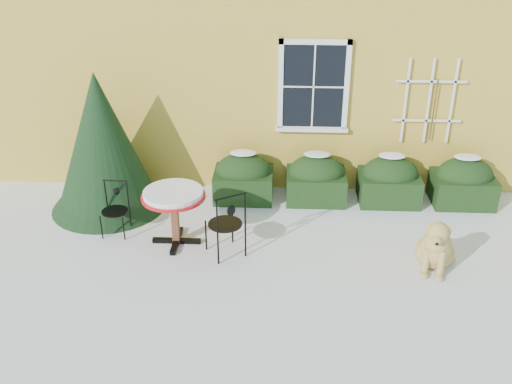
# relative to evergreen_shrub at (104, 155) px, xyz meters

# --- Properties ---
(ground) EXTENTS (80.00, 80.00, 0.00)m
(ground) POSITION_rel_evergreen_shrub_xyz_m (2.65, -2.11, -0.97)
(ground) COLOR white
(ground) RESTS_ON ground
(hedge_row) EXTENTS (4.95, 0.80, 0.91)m
(hedge_row) POSITION_rel_evergreen_shrub_xyz_m (4.30, 0.44, -0.57)
(hedge_row) COLOR black
(hedge_row) RESTS_ON ground
(evergreen_shrub) EXTENTS (2.00, 2.00, 2.42)m
(evergreen_shrub) POSITION_rel_evergreen_shrub_xyz_m (0.00, 0.00, 0.00)
(evergreen_shrub) COLOR black
(evergreen_shrub) RESTS_ON ground
(bistro_table) EXTENTS (0.99, 0.99, 0.91)m
(bistro_table) POSITION_rel_evergreen_shrub_xyz_m (1.39, -1.16, -0.21)
(bistro_table) COLOR black
(bistro_table) RESTS_ON ground
(patio_chair_near) EXTENTS (0.66, 0.65, 1.09)m
(patio_chair_near) POSITION_rel_evergreen_shrub_xyz_m (2.22, -1.46, -0.43)
(patio_chair_near) COLOR black
(patio_chair_near) RESTS_ON ground
(patio_chair_far) EXTENTS (0.42, 0.42, 0.87)m
(patio_chair_far) POSITION_rel_evergreen_shrub_xyz_m (0.38, -0.89, -0.54)
(patio_chair_far) COLOR black
(patio_chair_far) RESTS_ON ground
(dog) EXTENTS (0.72, 0.96, 0.90)m
(dog) POSITION_rel_evergreen_shrub_xyz_m (5.28, -1.70, -0.61)
(dog) COLOR tan
(dog) RESTS_ON ground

